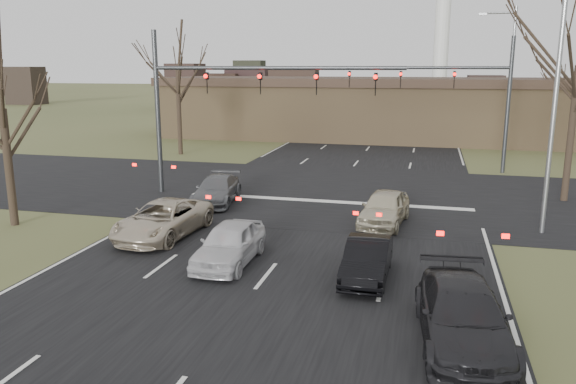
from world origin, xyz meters
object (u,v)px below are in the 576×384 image
object	(u,v)px
car_charcoal_sedan	(463,316)
streetlight_right_far	(508,77)
mast_arm_near	(219,92)
car_black_hatch	(367,259)
building	(400,109)
mast_arm_far	(459,88)
car_white_sedan	(229,243)
car_silver_suv	(163,219)
car_silver_ahead	(384,208)
streetlight_right_near	(551,86)
car_grey_ahead	(217,190)

from	to	relation	value
car_charcoal_sedan	streetlight_right_far	bearing A→B (deg)	76.66
mast_arm_near	car_black_hatch	size ratio (longest dim) A/B	3.32
building	mast_arm_far	size ratio (longest dim) A/B	3.81
mast_arm_near	mast_arm_far	xyz separation A→B (m)	(11.41, 10.00, -0.06)
streetlight_right_far	car_white_sedan	xyz separation A→B (m)	(-10.80, -23.15, -4.91)
streetlight_right_far	car_silver_suv	xyz separation A→B (m)	(-14.25, -20.96, -4.92)
car_silver_suv	car_black_hatch	xyz separation A→B (m)	(7.92, -2.42, -0.06)
building	car_silver_ahead	bearing A→B (deg)	-87.97
building	car_silver_ahead	size ratio (longest dim) A/B	10.50
car_silver_ahead	streetlight_right_near	bearing A→B (deg)	8.98
mast_arm_near	streetlight_right_far	size ratio (longest dim) A/B	1.21
car_white_sedan	mast_arm_near	bearing A→B (deg)	111.85
car_silver_ahead	car_silver_suv	bearing A→B (deg)	-148.01
mast_arm_near	car_grey_ahead	bearing A→B (deg)	-77.81
mast_arm_near	streetlight_right_near	world-z (taller)	streetlight_right_near
car_black_hatch	car_silver_ahead	world-z (taller)	car_silver_ahead
car_white_sedan	car_grey_ahead	xyz separation A→B (m)	(-3.43, 7.69, -0.05)
car_black_hatch	car_silver_suv	bearing A→B (deg)	163.26
streetlight_right_far	car_white_sedan	size ratio (longest dim) A/B	2.53
streetlight_right_near	car_silver_ahead	size ratio (longest dim) A/B	2.48
car_silver_suv	car_black_hatch	size ratio (longest dim) A/B	1.31
car_black_hatch	car_charcoal_sedan	distance (m)	4.41
streetlight_right_far	car_silver_suv	bearing A→B (deg)	-124.19
car_charcoal_sedan	building	bearing A→B (deg)	89.95
car_charcoal_sedan	car_silver_ahead	size ratio (longest dim) A/B	1.18
streetlight_right_far	mast_arm_near	bearing A→B (deg)	-136.11
car_white_sedan	streetlight_right_near	bearing A→B (deg)	30.41
building	car_black_hatch	size ratio (longest dim) A/B	11.63
building	mast_arm_near	xyz separation A→B (m)	(-7.23, -25.00, 2.41)
mast_arm_near	streetlight_right_near	distance (m)	14.38
streetlight_right_far	car_grey_ahead	bearing A→B (deg)	-132.63
streetlight_right_near	car_white_sedan	size ratio (longest dim) A/B	2.53
streetlight_right_far	car_black_hatch	xyz separation A→B (m)	(-6.32, -23.39, -4.99)
building	mast_arm_far	distance (m)	15.75
car_charcoal_sedan	car_silver_suv	bearing A→B (deg)	144.82
streetlight_right_far	car_black_hatch	size ratio (longest dim) A/B	2.74
streetlight_right_near	car_white_sedan	world-z (taller)	streetlight_right_near
streetlight_right_far	car_white_sedan	distance (m)	26.01
building	car_silver_ahead	xyz separation A→B (m)	(1.00, -28.23, -1.98)
car_white_sedan	car_black_hatch	distance (m)	4.49
car_grey_ahead	car_silver_ahead	distance (m)	8.11
mast_arm_far	car_black_hatch	size ratio (longest dim) A/B	3.05
car_black_hatch	car_silver_ahead	distance (m)	6.16
mast_arm_far	car_charcoal_sedan	size ratio (longest dim) A/B	2.33
car_grey_ahead	car_charcoal_sedan	bearing A→B (deg)	-55.50
car_silver_ahead	streetlight_right_far	bearing A→B (deg)	76.59
building	car_charcoal_sedan	world-z (taller)	building
car_grey_ahead	car_silver_ahead	bearing A→B (deg)	-20.43
car_charcoal_sedan	car_silver_ahead	xyz separation A→B (m)	(-2.58, 9.74, -0.00)
car_silver_ahead	building	bearing A→B (deg)	98.77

